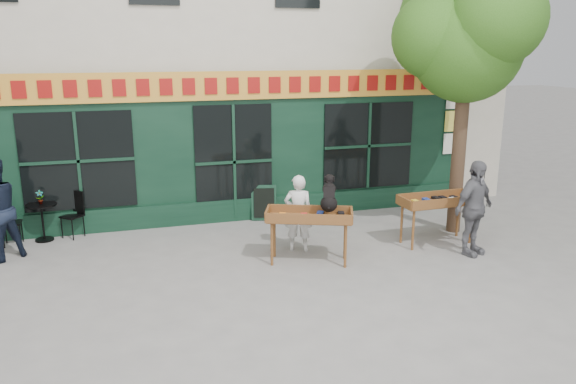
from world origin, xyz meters
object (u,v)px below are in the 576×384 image
object	(u,v)px
woman	(298,213)
man_right	(474,208)
dog	(329,192)
book_cart_center	(309,219)
book_cart_right	(438,203)
bistro_table	(42,215)

from	to	relation	value
woman	man_right	xyz separation A→B (m)	(3.05, -1.14, 0.16)
dog	book_cart_center	bearing A→B (deg)	-167.02
book_cart_right	bistro_table	xyz separation A→B (m)	(-7.49, 2.36, -0.28)
dog	woman	xyz separation A→B (m)	(-0.35, 0.70, -0.55)
book_cart_center	book_cart_right	size ratio (longest dim) A/B	1.07
book_cart_center	woman	size ratio (longest dim) A/B	1.10
book_cart_center	man_right	world-z (taller)	man_right
book_cart_center	man_right	bearing A→B (deg)	11.98
bistro_table	dog	bearing A→B (deg)	-27.70
book_cart_right	man_right	distance (m)	0.81
book_cart_center	dog	world-z (taller)	dog
dog	bistro_table	world-z (taller)	dog
woman	bistro_table	bearing A→B (deg)	-1.49
dog	woman	world-z (taller)	dog
dog	woman	bearing A→B (deg)	137.67
dog	man_right	xyz separation A→B (m)	(2.70, -0.44, -0.39)
book_cart_center	dog	size ratio (longest dim) A/B	2.70
dog	book_cart_right	world-z (taller)	dog
man_right	bistro_table	size ratio (longest dim) A/B	2.36
book_cart_center	man_right	distance (m)	3.09
book_cart_center	man_right	size ratio (longest dim) A/B	0.90
woman	book_cart_right	bearing A→B (deg)	-166.96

